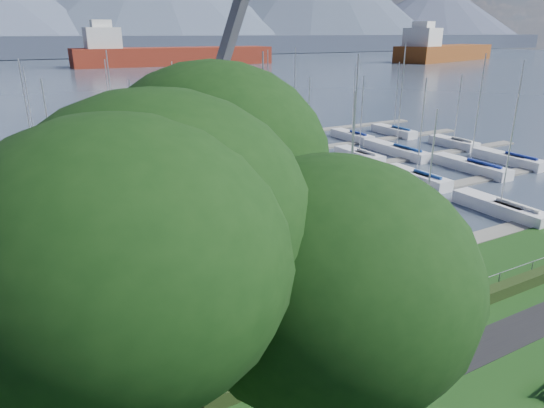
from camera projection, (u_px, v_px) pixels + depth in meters
path at (437, 366)px, 21.48m from camera, size 160.00×2.00×0.04m
water at (25, 63)px, 237.77m from camera, size 800.00×540.00×0.20m
hedge at (397, 330)px, 23.51m from camera, size 80.00×0.70×0.70m
fence at (393, 311)px, 23.55m from camera, size 80.00×0.04×0.04m
foothill at (15, 46)px, 293.16m from camera, size 900.00×80.00×12.00m
docks at (199, 193)px, 45.39m from camera, size 90.00×41.60×0.25m
tree at (156, 256)px, 8.87m from camera, size 8.81×9.72×13.86m
crane at (229, 129)px, 45.85m from camera, size 6.17×13.23×22.35m
cargo_ship_mid at (166, 56)px, 220.86m from camera, size 90.87×21.35×21.50m
cargo_ship_east at (442, 53)px, 254.54m from camera, size 77.82×38.45×21.50m
sailboat_fleet at (161, 131)px, 44.49m from camera, size 75.47×49.47×13.46m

